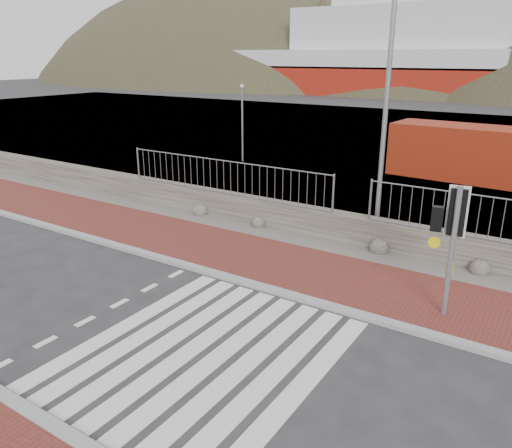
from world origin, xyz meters
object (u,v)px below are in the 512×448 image
Objects in this scene: streetlight at (392,87)px; shipping_container at (457,152)px; ferry at (357,56)px; traffic_signal_far at (453,224)px.

streetlight is 1.41× the size of shipping_container.
ferry is at bearing 124.75° from streetlight.
streetlight is at bearing -67.07° from ferry.
traffic_signal_far is at bearing -74.86° from shipping_container.
ferry is 5.95× the size of streetlight.
traffic_signal_far reaches higher than shipping_container.
shipping_container is at bearing -88.17° from traffic_signal_far.
ferry is 8.40× the size of shipping_container.
ferry is at bearing -75.57° from traffic_signal_far.
ferry reaches higher than traffic_signal_far.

